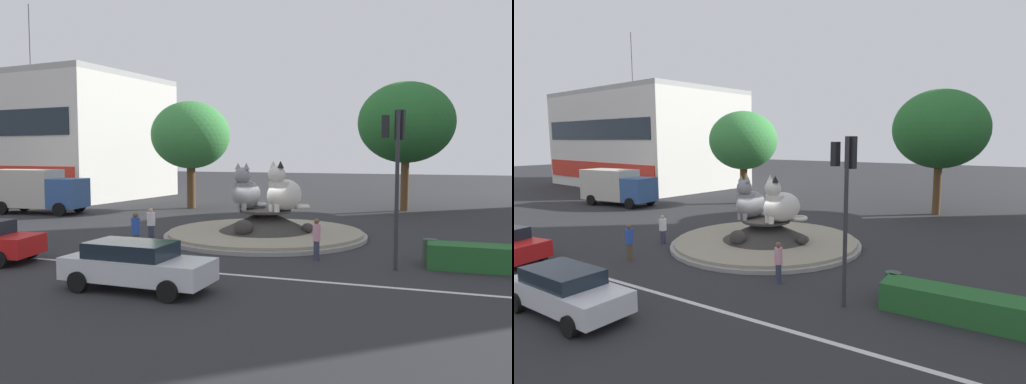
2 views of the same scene
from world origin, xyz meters
TOP-DOWN VIEW (x-y plane):
  - ground_plane at (0.00, 0.00)m, footprint 160.00×160.00m
  - lane_centreline at (0.00, -7.95)m, footprint 112.00×0.20m
  - roundabout_island at (-0.00, -0.00)m, footprint 9.99×9.99m
  - cat_statue_grey at (-0.99, -0.10)m, footprint 1.53×2.33m
  - cat_statue_white at (0.95, -0.12)m, footprint 2.29×2.47m
  - traffic_light_mast at (6.57, -5.31)m, footprint 0.79×0.45m
  - shophouse_block at (-28.27, 16.75)m, footprint 23.54×15.81m
  - clipped_hedge_strip at (10.01, -4.45)m, footprint 4.63×1.20m
  - broadleaf_tree_behind_island at (-9.39, 10.88)m, footprint 5.89×5.89m
  - second_tree_near_tower at (5.89, 14.31)m, footprint 6.77×6.77m
  - pedestrian_pink_shirt at (3.60, -4.66)m, footprint 0.30×0.30m
  - pedestrian_white_shirt at (-4.81, -2.77)m, footprint 0.39×0.39m
  - pedestrian_blue_shirt at (-3.75, -5.80)m, footprint 0.35×0.35m
  - hatchback_near_shophouse at (-0.65, -10.73)m, footprint 4.68×2.03m
  - delivery_box_truck at (-18.03, 4.41)m, footprint 6.84×3.20m
  - litter_bin at (7.78, -3.69)m, footprint 0.56×0.56m

SIDE VIEW (x-z plane):
  - ground_plane at x=0.00m, z-range 0.00..0.00m
  - lane_centreline at x=0.00m, z-range 0.00..0.01m
  - clipped_hedge_strip at x=10.01m, z-range 0.00..0.90m
  - litter_bin at x=7.78m, z-range 0.00..0.90m
  - roundabout_island at x=0.00m, z-range -0.22..1.14m
  - hatchback_near_shophouse at x=-0.65m, z-range 0.05..1.52m
  - pedestrian_white_shirt at x=-4.81m, z-range 0.03..1.58m
  - pedestrian_pink_shirt at x=3.60m, z-range 0.06..1.70m
  - pedestrian_blue_shirt at x=-3.75m, z-range 0.05..1.78m
  - delivery_box_truck at x=-18.03m, z-range 0.12..3.14m
  - cat_statue_grey at x=-0.99m, z-range 1.05..3.38m
  - cat_statue_white at x=0.95m, z-range 1.03..3.46m
  - traffic_light_mast at x=6.57m, z-range 1.29..6.96m
  - broadleaf_tree_behind_island at x=-9.39m, z-range 1.47..9.47m
  - shophouse_block at x=-28.27m, z-range -2.99..14.16m
  - second_tree_near_tower at x=5.89m, z-range 1.70..10.91m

